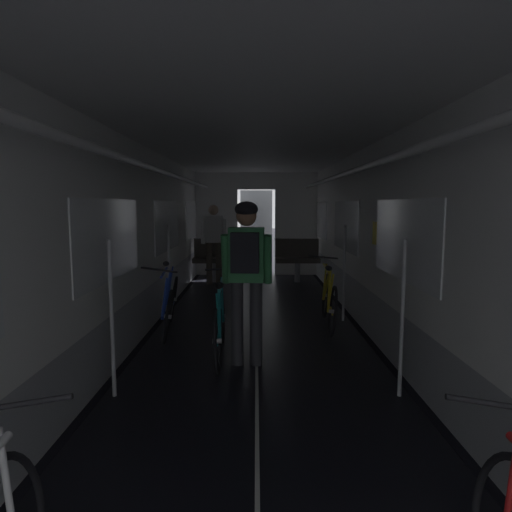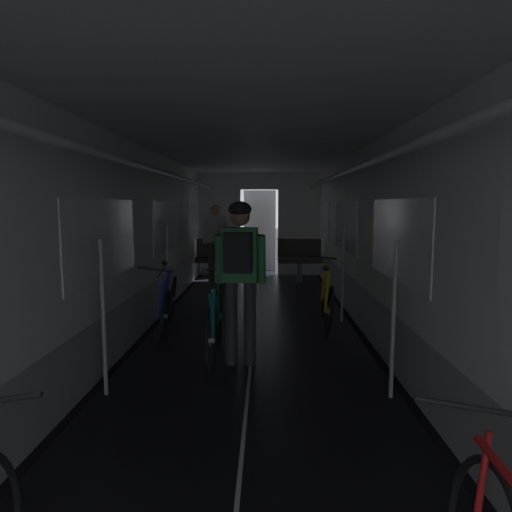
# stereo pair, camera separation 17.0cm
# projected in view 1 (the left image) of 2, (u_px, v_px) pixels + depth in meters

# --- Properties ---
(train_car_shell) EXTENTS (3.14, 12.34, 2.57)m
(train_car_shell) POSITION_uv_depth(u_px,v_px,m) (256.00, 204.00, 5.29)
(train_car_shell) COLOR black
(train_car_shell) RESTS_ON ground
(bench_seat_far_left) EXTENTS (0.98, 0.51, 0.95)m
(bench_seat_far_left) POSITION_uv_depth(u_px,v_px,m) (215.00, 256.00, 9.87)
(bench_seat_far_left) COLOR gray
(bench_seat_far_left) RESTS_ON ground
(bench_seat_far_right) EXTENTS (0.98, 0.51, 0.95)m
(bench_seat_far_right) POSITION_uv_depth(u_px,v_px,m) (297.00, 256.00, 9.87)
(bench_seat_far_right) COLOR gray
(bench_seat_far_right) RESTS_ON ground
(bicycle_yellow) EXTENTS (0.44, 1.69, 0.95)m
(bicycle_yellow) POSITION_uv_depth(u_px,v_px,m) (328.00, 299.00, 6.23)
(bicycle_yellow) COLOR black
(bicycle_yellow) RESTS_ON ground
(bicycle_blue) EXTENTS (0.44, 1.69, 0.96)m
(bicycle_blue) POSITION_uv_depth(u_px,v_px,m) (170.00, 304.00, 5.99)
(bicycle_blue) COLOR black
(bicycle_blue) RESTS_ON ground
(person_cyclist_aisle) EXTENTS (0.54, 0.41, 1.73)m
(person_cyclist_aisle) POSITION_uv_depth(u_px,v_px,m) (246.00, 265.00, 4.64)
(person_cyclist_aisle) COLOR #2D2D33
(person_cyclist_aisle) RESTS_ON ground
(bicycle_teal_in_aisle) EXTENTS (0.44, 1.69, 0.94)m
(bicycle_teal_in_aisle) POSITION_uv_depth(u_px,v_px,m) (219.00, 323.00, 4.98)
(bicycle_teal_in_aisle) COLOR black
(bicycle_teal_in_aisle) RESTS_ON ground
(person_standing_near_bench) EXTENTS (0.53, 0.23, 1.69)m
(person_standing_near_bench) POSITION_uv_depth(u_px,v_px,m) (213.00, 239.00, 9.44)
(person_standing_near_bench) COLOR brown
(person_standing_near_bench) RESTS_ON ground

